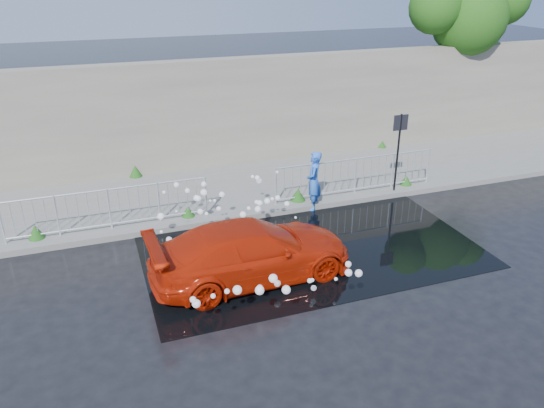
{
  "coord_description": "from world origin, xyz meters",
  "views": [
    {
      "loc": [
        -4.19,
        -9.55,
        6.32
      ],
      "look_at": [
        -0.23,
        1.61,
        1.0
      ],
      "focal_mm": 35.0,
      "sensor_mm": 36.0,
      "label": 1
    }
  ],
  "objects": [
    {
      "name": "pavement",
      "position": [
        0.0,
        5.0,
        0.07
      ],
      "size": [
        30.0,
        4.0,
        0.15
      ],
      "primitive_type": "cube",
      "color": "slate",
      "rests_on": "ground"
    },
    {
      "name": "water_spray",
      "position": [
        -1.41,
        0.99,
        0.71
      ],
      "size": [
        3.66,
        5.45,
        1.07
      ],
      "color": "white",
      "rests_on": "ground"
    },
    {
      "name": "curb",
      "position": [
        0.0,
        3.0,
        0.08
      ],
      "size": [
        30.0,
        0.25,
        0.16
      ],
      "primitive_type": "cube",
      "color": "slate",
      "rests_on": "ground"
    },
    {
      "name": "puddle",
      "position": [
        0.5,
        1.0,
        0.01
      ],
      "size": [
        8.0,
        5.0,
        0.01
      ],
      "primitive_type": "cube",
      "color": "black",
      "rests_on": "ground"
    },
    {
      "name": "ground",
      "position": [
        0.0,
        0.0,
        0.0
      ],
      "size": [
        90.0,
        90.0,
        0.0
      ],
      "primitive_type": "plane",
      "color": "black",
      "rests_on": "ground"
    },
    {
      "name": "tree",
      "position": [
        9.49,
        7.41,
        4.75
      ],
      "size": [
        4.89,
        2.79,
        6.14
      ],
      "color": "#332114",
      "rests_on": "ground"
    },
    {
      "name": "red_car",
      "position": [
        -1.23,
        0.12,
        0.65
      ],
      "size": [
        4.57,
        2.06,
        1.3
      ],
      "primitive_type": "imported",
      "rotation": [
        0.0,
        0.0,
        1.62
      ],
      "color": "#B21C07",
      "rests_on": "ground"
    },
    {
      "name": "retaining_wall",
      "position": [
        0.0,
        7.2,
        1.9
      ],
      "size": [
        30.0,
        0.6,
        3.5
      ],
      "primitive_type": "cube",
      "color": "#6A6459",
      "rests_on": "pavement"
    },
    {
      "name": "person",
      "position": [
        1.5,
        3.0,
        0.85
      ],
      "size": [
        0.65,
        0.74,
        1.71
      ],
      "primitive_type": "imported",
      "rotation": [
        0.0,
        0.0,
        -2.06
      ],
      "color": "blue",
      "rests_on": "ground"
    },
    {
      "name": "weeds",
      "position": [
        -0.5,
        4.5,
        0.32
      ],
      "size": [
        12.17,
        3.93,
        0.37
      ],
      "color": "#134918",
      "rests_on": "pavement"
    },
    {
      "name": "sign_post",
      "position": [
        4.2,
        3.1,
        1.72
      ],
      "size": [
        0.45,
        0.06,
        2.5
      ],
      "color": "black",
      "rests_on": "ground"
    },
    {
      "name": "railing_right",
      "position": [
        3.0,
        3.35,
        0.74
      ],
      "size": [
        5.05,
        0.05,
        1.1
      ],
      "color": "silver",
      "rests_on": "pavement"
    },
    {
      "name": "railing_left",
      "position": [
        -4.0,
        3.35,
        0.74
      ],
      "size": [
        5.05,
        0.05,
        1.1
      ],
      "color": "silver",
      "rests_on": "pavement"
    }
  ]
}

